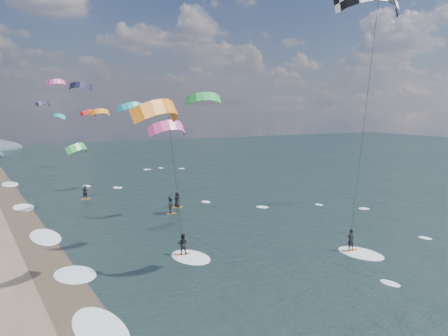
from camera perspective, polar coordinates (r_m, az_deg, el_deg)
name	(u,v)px	position (r m, az deg, el deg)	size (l,w,h in m)	color
ground	(352,328)	(27.74, 14.38, -17.29)	(260.00, 260.00, 0.00)	black
wet_sand_strip	(73,304)	(31.04, -16.91, -14.63)	(3.00, 240.00, 0.00)	#382D23
kitesurfer_near_a	(374,55)	(33.48, 16.80, 12.31)	(7.85, 8.70, 18.87)	#C46B22
kitesurfer_near_b	(175,161)	(32.39, -5.65, 0.85)	(7.03, 8.86, 12.47)	#C46B22
far_kitesurfers	(159,201)	(54.82, -7.47, -3.78)	(9.01, 13.37, 1.86)	#C46B22
bg_kite_field	(95,105)	(73.57, -14.49, 6.99)	(13.00, 76.94, 9.32)	black
shoreline_surf	(76,276)	(35.63, -16.54, -11.71)	(2.40, 79.40, 0.11)	white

